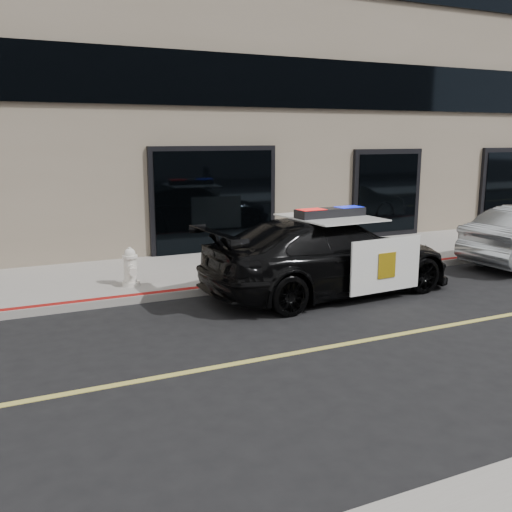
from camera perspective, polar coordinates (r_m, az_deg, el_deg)
name	(u,v)px	position (r m, az deg, el deg)	size (l,w,h in m)	color
ground	(425,330)	(9.79, 16.52, -7.11)	(120.00, 120.00, 0.00)	black
sidewalk_n	(278,263)	(13.97, 2.24, -0.67)	(60.00, 3.50, 0.15)	gray
building_n	(201,40)	(18.69, -5.49, 20.72)	(60.00, 7.00, 12.00)	#756856
police_car	(329,255)	(11.47, 7.35, 0.05)	(2.79, 5.54, 1.73)	black
fire_hydrant	(131,268)	(11.74, -12.44, -1.15)	(0.36, 0.49, 0.78)	white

